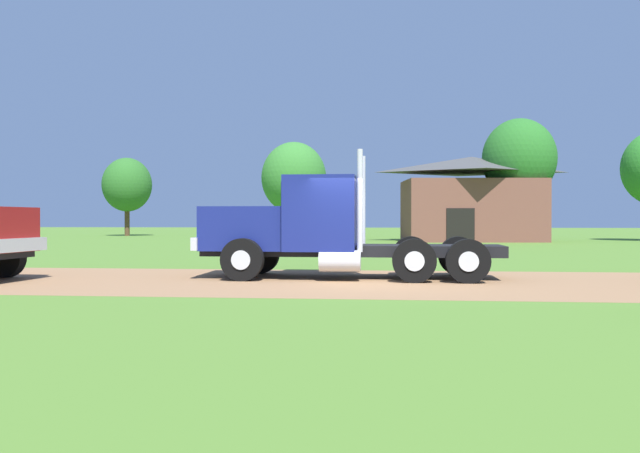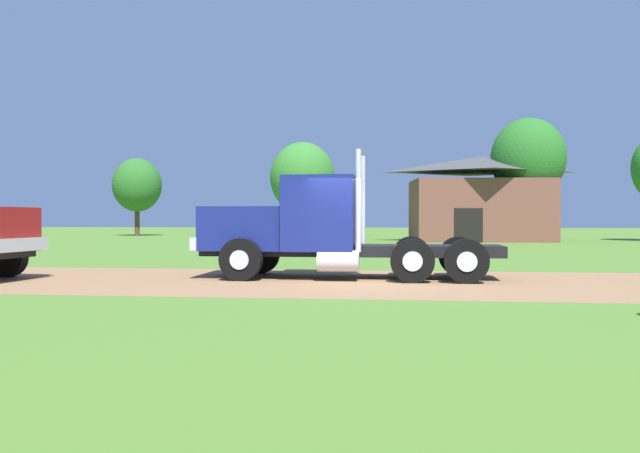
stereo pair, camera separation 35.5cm
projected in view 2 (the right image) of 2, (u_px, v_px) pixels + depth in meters
ground_plane at (360, 282)px, 15.88m from camera, size 200.00×200.00×0.00m
dirt_track at (360, 282)px, 15.88m from camera, size 120.00×7.00×0.01m
truck_foreground_white at (312, 230)px, 17.02m from camera, size 7.71×2.62×3.21m
shed_building at (480, 200)px, 44.72m from camera, size 9.98×6.76×5.74m
tree_left at (137, 185)px, 59.49m from camera, size 4.37×4.37×6.98m
tree_mid at (303, 178)px, 54.36m from camera, size 5.32×5.32×7.83m
tree_right at (528, 159)px, 44.27m from camera, size 4.91×4.91×8.28m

